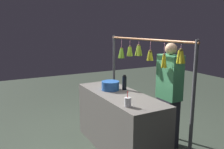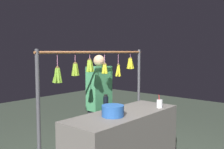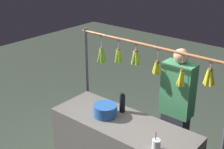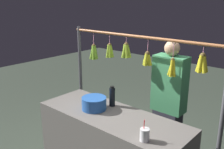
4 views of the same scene
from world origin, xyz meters
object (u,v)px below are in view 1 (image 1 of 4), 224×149
at_px(water_bottle, 124,83).
at_px(blue_bucket, 110,86).
at_px(drink_cup, 128,102).
at_px(vendor_person, 169,97).

height_order(water_bottle, blue_bucket, water_bottle).
bearing_deg(drink_cup, blue_bucket, -12.88).
xyz_separation_m(blue_bucket, vendor_person, (-0.52, -0.72, -0.15)).
height_order(drink_cup, vendor_person, vendor_person).
bearing_deg(vendor_person, blue_bucket, 54.10).
relative_size(blue_bucket, vendor_person, 0.17).
bearing_deg(drink_cup, vendor_person, -73.07).
bearing_deg(vendor_person, drink_cup, 106.93).
distance_m(water_bottle, blue_bucket, 0.22).
distance_m(water_bottle, vendor_person, 0.70).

